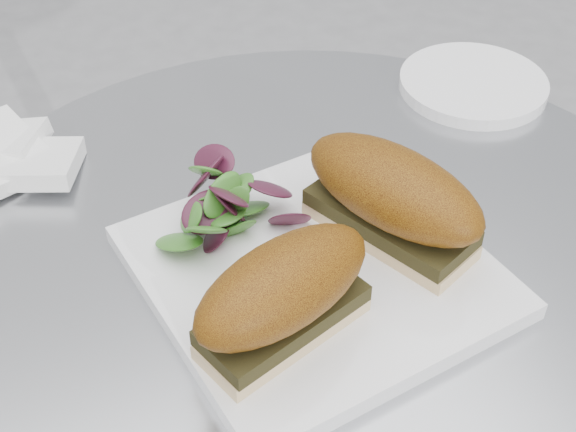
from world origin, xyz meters
name	(u,v)px	position (x,y,z in m)	size (l,w,h in m)	color
table	(311,430)	(0.00, 0.00, 0.49)	(0.70, 0.70, 0.73)	#B6B7BD
plate	(315,271)	(-0.01, -0.02, 0.74)	(0.26, 0.26, 0.02)	white
sandwich_left	(283,294)	(-0.06, -0.07, 0.79)	(0.16, 0.11, 0.08)	beige
sandwich_right	(393,196)	(0.06, -0.01, 0.79)	(0.13, 0.18, 0.08)	beige
salad	(229,205)	(-0.06, 0.05, 0.77)	(0.10, 0.10, 0.05)	#46812A
napkin	(16,167)	(-0.21, 0.22, 0.74)	(0.12, 0.12, 0.02)	white
saucer	(473,84)	(0.27, 0.17, 0.74)	(0.16, 0.16, 0.01)	white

